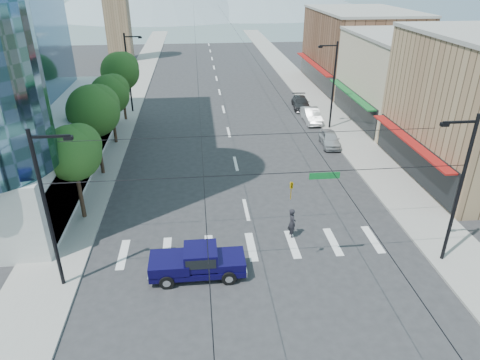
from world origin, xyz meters
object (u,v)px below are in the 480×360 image
at_px(pickup_truck, 197,262).
at_px(pedestrian, 292,223).
at_px(parked_car_near, 330,139).
at_px(parked_car_mid, 311,115).
at_px(parked_car_far, 301,103).

height_order(pickup_truck, pedestrian, pedestrian).
height_order(parked_car_near, parked_car_mid, parked_car_mid).
relative_size(pedestrian, parked_car_mid, 0.44).
bearing_deg(parked_car_mid, pedestrian, -106.32).
height_order(pickup_truck, parked_car_mid, pickup_truck).
bearing_deg(pickup_truck, parked_car_mid, 62.86).
distance_m(parked_car_mid, parked_car_far, 5.14).
relative_size(pedestrian, parked_car_near, 0.49).
height_order(pickup_truck, parked_car_far, pickup_truck).
distance_m(pickup_truck, parked_car_mid, 28.35).
xyz_separation_m(pickup_truck, parked_car_far, (12.94, 30.37, -0.26)).
bearing_deg(parked_car_far, pickup_truck, -107.63).
xyz_separation_m(pedestrian, parked_car_mid, (6.90, 21.93, -0.24)).
height_order(pedestrian, parked_car_near, pedestrian).
bearing_deg(parked_car_mid, parked_car_near, -88.86).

